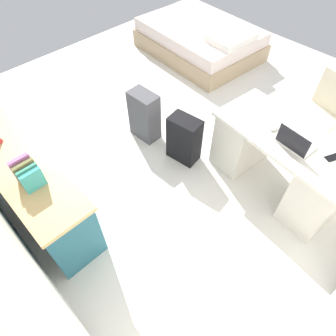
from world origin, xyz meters
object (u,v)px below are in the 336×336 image
at_px(desk, 279,162).
at_px(bed, 200,40).
at_px(office_chair, 317,119).
at_px(computer_mouse, 274,128).
at_px(laptop, 295,143).
at_px(suitcase_black, 184,139).
at_px(suitcase_spare_grey, 144,116).
at_px(credenza, 30,186).
at_px(cell_phone_near_laptop, 333,157).

distance_m(desk, bed, 2.93).
bearing_deg(office_chair, computer_mouse, 82.28).
xyz_separation_m(office_chair, laptop, (-0.13, 0.96, 0.38)).
bearing_deg(suitcase_black, computer_mouse, -163.95).
bearing_deg(laptop, bed, -32.77).
distance_m(bed, computer_mouse, 2.85).
distance_m(desk, office_chair, 0.87).
height_order(suitcase_black, computer_mouse, computer_mouse).
bearing_deg(suitcase_spare_grey, bed, -68.66).
height_order(office_chair, computer_mouse, office_chair).
xyz_separation_m(credenza, laptop, (-1.62, -1.90, 0.43)).
relative_size(office_chair, suitcase_spare_grey, 1.48).
bearing_deg(credenza, cell_phone_near_laptop, -133.64).
height_order(credenza, suitcase_spare_grey, credenza).
bearing_deg(computer_mouse, desk, -166.14).
bearing_deg(laptop, suitcase_spare_grey, 12.63).
bearing_deg(credenza, computer_mouse, -124.69).
relative_size(bed, cell_phone_near_laptop, 14.66).
xyz_separation_m(suitcase_black, computer_mouse, (-0.81, -0.37, 0.47)).
xyz_separation_m(credenza, computer_mouse, (-1.36, -1.97, 0.39)).
relative_size(desk, office_chair, 1.60).
distance_m(desk, credenza, 2.52).
relative_size(office_chair, laptop, 2.83).
height_order(bed, cell_phone_near_laptop, cell_phone_near_laptop).
bearing_deg(suitcase_spare_grey, office_chair, -141.50).
height_order(desk, computer_mouse, computer_mouse).
relative_size(desk, credenza, 0.83).
height_order(desk, bed, desk).
bearing_deg(credenza, office_chair, -117.43).
distance_m(suitcase_black, laptop, 1.22).
distance_m(office_chair, laptop, 1.04).
distance_m(office_chair, suitcase_spare_grey, 2.04).
bearing_deg(bed, suitcase_spare_grey, 113.76).
relative_size(bed, computer_mouse, 19.93).
xyz_separation_m(office_chair, credenza, (1.49, 2.86, -0.05)).
distance_m(office_chair, cell_phone_near_laptop, 1.00).
distance_m(credenza, bed, 3.68).
bearing_deg(laptop, computer_mouse, -15.14).
xyz_separation_m(credenza, suitcase_black, (-0.55, -1.60, -0.08)).
bearing_deg(bed, laptop, 147.23).
bearing_deg(bed, cell_phone_near_laptop, 152.10).
bearing_deg(desk, office_chair, -86.74).
xyz_separation_m(suitcase_black, cell_phone_near_laptop, (-1.38, -0.43, 0.46)).
xyz_separation_m(desk, suitcase_spare_grey, (1.59, 0.47, -0.07)).
height_order(bed, laptop, laptop).
height_order(office_chair, bed, office_chair).
relative_size(office_chair, bed, 0.47).
bearing_deg(desk, suitcase_spare_grey, 16.37).
bearing_deg(credenza, laptop, -130.39).
height_order(desk, suitcase_black, desk).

